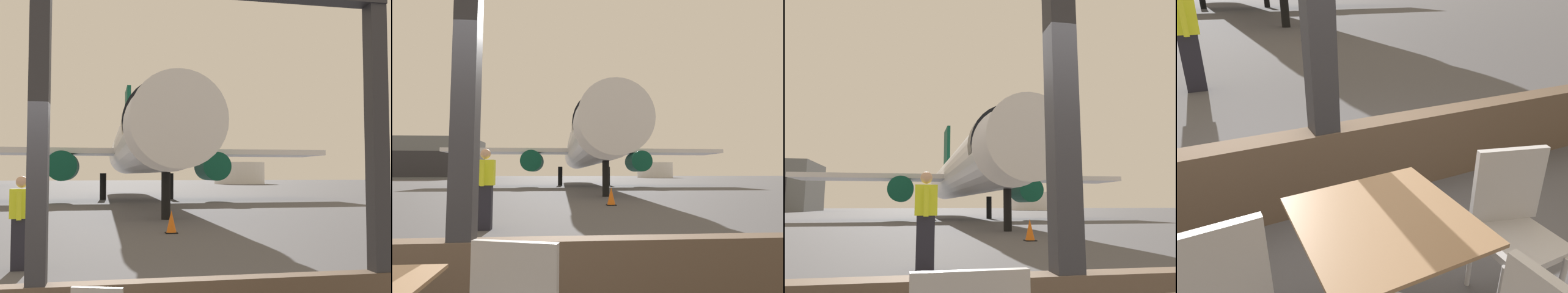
% 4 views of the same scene
% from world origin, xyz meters
% --- Properties ---
extents(ground_plane, '(220.00, 220.00, 0.00)m').
position_xyz_m(ground_plane, '(0.00, 40.00, 0.00)').
color(ground_plane, '#4C4C51').
extents(window_frame, '(7.78, 0.24, 4.00)m').
position_xyz_m(window_frame, '(0.00, 0.00, 1.41)').
color(window_frame, brown).
rests_on(window_frame, ground).
extents(airplane, '(26.06, 35.12, 10.38)m').
position_xyz_m(airplane, '(3.15, 27.78, 3.61)').
color(airplane, silver).
rests_on(airplane, ground).
extents(ground_crew_worker, '(0.40, 0.57, 1.74)m').
position_xyz_m(ground_crew_worker, '(-0.83, 4.38, 0.90)').
color(ground_crew_worker, black).
rests_on(ground_crew_worker, ground).
extents(traffic_cone, '(0.36, 0.36, 0.69)m').
position_xyz_m(traffic_cone, '(2.72, 9.44, 0.33)').
color(traffic_cone, orange).
rests_on(traffic_cone, ground).
extents(fuel_storage_tank, '(9.75, 9.75, 4.16)m').
position_xyz_m(fuel_storage_tank, '(26.94, 85.73, 2.08)').
color(fuel_storage_tank, white).
rests_on(fuel_storage_tank, ground).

